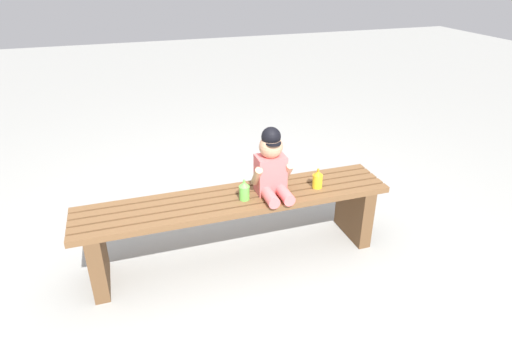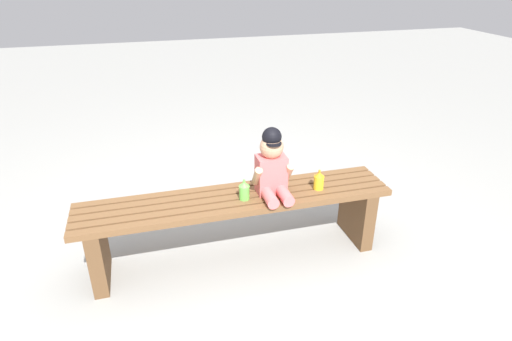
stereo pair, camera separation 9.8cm
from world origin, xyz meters
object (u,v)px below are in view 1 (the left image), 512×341
sippy_cup_left (244,190)px  sippy_cup_right (318,179)px  child_figure (272,166)px  park_bench (236,216)px

sippy_cup_left → sippy_cup_right: (0.46, 0.00, 0.00)m
child_figure → sippy_cup_right: bearing=-4.9°
park_bench → child_figure: 0.38m
park_bench → sippy_cup_right: sippy_cup_right is taller
park_bench → child_figure: (0.21, -0.01, 0.31)m
sippy_cup_right → sippy_cup_left: bearing=180.0°
park_bench → child_figure: child_figure is taller
child_figure → sippy_cup_left: 0.21m
child_figure → sippy_cup_right: 0.31m
sippy_cup_right → child_figure: bearing=175.1°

